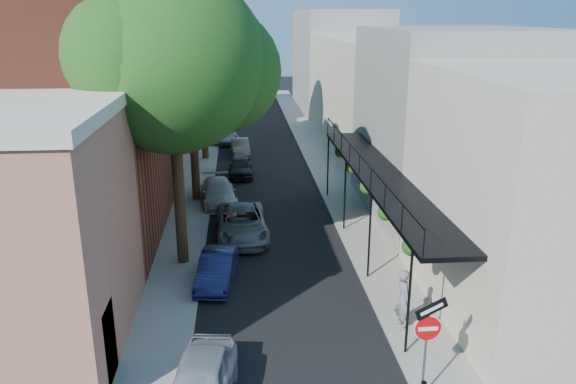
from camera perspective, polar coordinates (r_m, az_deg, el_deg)
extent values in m
cube|color=black|center=(42.10, -2.96, 4.44)|extent=(6.00, 64.00, 0.01)
cube|color=gray|center=(42.15, -8.42, 4.36)|extent=(2.00, 64.00, 0.12)
cube|color=gray|center=(42.41, 2.46, 4.62)|extent=(2.00, 64.00, 0.12)
cube|color=beige|center=(16.30, -17.75, -14.40)|extent=(0.10, 1.20, 2.20)
cube|color=brown|center=(26.66, -24.04, 8.34)|extent=(10.00, 12.00, 12.00)
cube|color=gray|center=(25.28, -13.61, 13.50)|extent=(0.06, 7.00, 4.00)
cube|color=gray|center=(38.09, -16.68, 9.21)|extent=(8.00, 12.00, 9.00)
cube|color=beige|center=(51.74, -13.72, 12.06)|extent=(8.00, 16.00, 10.00)
cube|color=tan|center=(65.65, -11.90, 12.40)|extent=(8.00, 12.00, 8.00)
cube|color=beige|center=(20.27, 26.12, -0.31)|extent=(8.00, 9.00, 8.00)
cube|color=gray|center=(28.43, 16.66, 6.55)|extent=(8.00, 10.00, 9.00)
cube|color=beige|center=(42.64, 9.31, 9.86)|extent=(8.00, 20.00, 8.00)
cube|color=gray|center=(60.05, 5.14, 13.19)|extent=(8.00, 16.00, 10.00)
cube|color=black|center=(22.55, 9.57, 1.65)|extent=(2.00, 16.00, 0.15)
cube|color=black|center=(22.11, 7.30, 3.79)|extent=(0.05, 16.00, 0.05)
cylinder|color=black|center=(16.68, 12.19, -10.72)|extent=(0.08, 0.08, 3.40)
cylinder|color=black|center=(30.37, 4.08, 2.71)|extent=(0.08, 0.08, 3.40)
sphere|color=#1D4B15|center=(17.09, 12.46, -5.41)|extent=(0.60, 0.60, 0.60)
sphere|color=#1D4B15|center=(22.53, 8.04, 0.52)|extent=(0.60, 0.60, 0.60)
sphere|color=#1D4B15|center=(28.20, 5.37, 4.11)|extent=(0.60, 0.60, 0.60)
cylinder|color=#595B60|center=(15.19, 13.77, -15.48)|extent=(0.07, 0.07, 2.90)
cylinder|color=red|center=(14.79, 14.02, -13.29)|extent=(0.66, 0.04, 0.66)
cube|color=white|center=(14.77, 14.05, -13.35)|extent=(0.50, 0.02, 0.10)
cylinder|color=white|center=(14.81, 13.99, -13.25)|extent=(0.70, 0.02, 0.70)
cube|color=black|center=(14.53, 14.38, -11.43)|extent=(0.89, 0.15, 0.58)
cube|color=white|center=(14.50, 14.42, -11.48)|extent=(0.60, 0.10, 0.31)
cylinder|color=#342515|center=(21.98, -11.08, 1.14)|extent=(0.44, 0.44, 7.00)
sphere|color=#1D4B15|center=(21.17, -11.81, 12.95)|extent=(6.80, 6.80, 6.80)
sphere|color=#1D4B15|center=(22.10, -6.95, 12.07)|extent=(4.76, 4.76, 4.76)
cylinder|color=#342515|center=(29.78, -9.53, 4.86)|extent=(0.44, 0.44, 6.30)
sphere|color=#1D4B15|center=(29.17, -9.94, 12.64)|extent=(6.00, 6.00, 6.00)
sphere|color=#1D4B15|center=(30.02, -6.84, 11.96)|extent=(4.20, 4.20, 4.20)
cylinder|color=#342515|center=(38.51, -8.60, 8.59)|extent=(0.44, 0.44, 7.35)
sphere|color=#1D4B15|center=(38.06, -8.94, 15.62)|extent=(7.00, 7.00, 7.00)
sphere|color=#1D4B15|center=(39.06, -6.15, 15.04)|extent=(4.90, 4.90, 4.90)
imported|color=#161B45|center=(21.21, -7.22, -7.74)|extent=(1.65, 3.64, 1.16)
imported|color=slate|center=(25.26, -4.68, -3.17)|extent=(2.40, 4.88, 1.33)
imported|color=silver|center=(29.85, -7.07, -0.04)|extent=(2.21, 4.41, 1.23)
imported|color=black|center=(34.85, -4.83, 2.61)|extent=(1.50, 3.60, 1.22)
imported|color=#6D635C|center=(40.13, -4.88, 4.57)|extent=(1.47, 3.54, 1.14)
imported|color=gray|center=(44.27, -6.47, 5.81)|extent=(2.38, 4.55, 1.22)
imported|color=slate|center=(18.20, 11.65, -10.60)|extent=(0.51, 0.75, 2.00)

